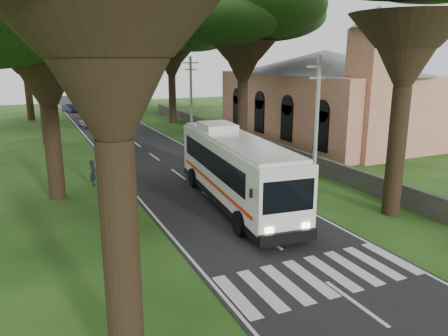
% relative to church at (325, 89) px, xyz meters
% --- Properties ---
extents(ground, '(140.00, 140.00, 0.00)m').
position_rel_church_xyz_m(ground, '(-17.86, -21.55, -4.91)').
color(ground, '#1D3E11').
rests_on(ground, ground).
extents(road, '(8.00, 120.00, 0.04)m').
position_rel_church_xyz_m(road, '(-17.86, 3.45, -4.90)').
color(road, black).
rests_on(road, ground).
extents(crosswalk, '(8.00, 3.00, 0.01)m').
position_rel_church_xyz_m(crosswalk, '(-17.86, -23.55, -4.91)').
color(crosswalk, silver).
rests_on(crosswalk, ground).
extents(property_wall, '(0.35, 50.00, 1.20)m').
position_rel_church_xyz_m(property_wall, '(-8.86, 2.45, -4.31)').
color(property_wall, '#383533').
rests_on(property_wall, ground).
extents(church, '(14.00, 24.00, 11.60)m').
position_rel_church_xyz_m(church, '(0.00, 0.00, 0.00)').
color(church, tan).
rests_on(church, ground).
extents(pole_near, '(1.60, 0.24, 8.00)m').
position_rel_church_xyz_m(pole_near, '(-12.36, -15.55, -0.73)').
color(pole_near, gray).
rests_on(pole_near, ground).
extents(pole_mid, '(1.60, 0.24, 8.00)m').
position_rel_church_xyz_m(pole_mid, '(-12.36, 4.45, -0.73)').
color(pole_mid, gray).
rests_on(pole_mid, ground).
extents(pole_far, '(1.60, 0.24, 8.00)m').
position_rel_church_xyz_m(pole_far, '(-12.36, 24.45, -0.73)').
color(pole_far, gray).
rests_on(pole_far, ground).
extents(tree_l_mida, '(14.21, 14.21, 13.58)m').
position_rel_church_xyz_m(tree_l_mida, '(-25.86, -9.55, 5.55)').
color(tree_l_mida, black).
rests_on(tree_l_mida, ground).
extents(tree_l_far, '(15.07, 15.07, 14.70)m').
position_rel_church_xyz_m(tree_l_far, '(-26.36, 26.45, 6.49)').
color(tree_l_far, black).
rests_on(tree_l_far, ground).
extents(tree_r_mida, '(13.72, 13.72, 14.89)m').
position_rel_church_xyz_m(tree_r_mida, '(-9.86, -1.55, 6.92)').
color(tree_r_mida, black).
rests_on(tree_r_mida, ground).
extents(tree_r_midb, '(14.99, 14.99, 14.68)m').
position_rel_church_xyz_m(tree_r_midb, '(-10.36, 16.45, 6.49)').
color(tree_r_midb, black).
rests_on(tree_r_midb, ground).
extents(tree_r_far, '(15.12, 15.12, 15.14)m').
position_rel_church_xyz_m(tree_r_far, '(-9.36, 34.45, 6.92)').
color(tree_r_far, black).
rests_on(tree_r_far, ground).
extents(coach_bus, '(3.97, 12.90, 3.74)m').
position_rel_church_xyz_m(coach_bus, '(-17.01, -14.73, -2.89)').
color(coach_bus, white).
rests_on(coach_bus, ground).
extents(distant_car_a, '(1.91, 3.76, 1.23)m').
position_rel_church_xyz_m(distant_car_a, '(-20.55, 17.13, -4.27)').
color(distant_car_a, '#97989C').
rests_on(distant_car_a, road).
extents(distant_car_b, '(2.27, 3.74, 1.16)m').
position_rel_church_xyz_m(distant_car_b, '(-20.86, 33.42, -4.30)').
color(distant_car_b, navy).
rests_on(distant_car_b, road).
extents(distant_car_c, '(3.12, 5.20, 1.41)m').
position_rel_church_xyz_m(distant_car_c, '(-17.06, 39.56, -4.17)').
color(distant_car_c, '#913515').
rests_on(distant_car_c, road).
extents(pedestrian, '(0.49, 0.66, 1.66)m').
position_rel_church_xyz_m(pedestrian, '(-23.59, -7.81, -4.08)').
color(pedestrian, black).
rests_on(pedestrian, ground).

